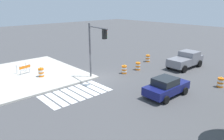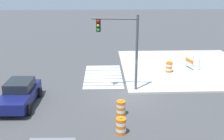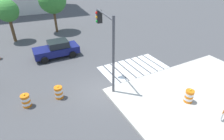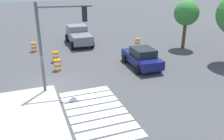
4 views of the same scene
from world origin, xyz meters
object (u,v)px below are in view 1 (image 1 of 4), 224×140
(traffic_barrel_median_near, at_px, (124,70))
(traffic_barrel_median_far, at_px, (220,82))
(sports_car, at_px, (166,87))
(traffic_barrel_near_corner, at_px, (138,66))
(traffic_barrel_on_sidewalk, at_px, (41,72))
(traffic_light_pole, at_px, (96,42))
(pickup_truck, at_px, (186,60))
(traffic_barrel_crosswalk_end, at_px, (148,58))
(construction_barricade, at_px, (24,68))

(traffic_barrel_median_near, height_order, traffic_barrel_median_far, same)
(sports_car, distance_m, traffic_barrel_near_corner, 7.44)
(traffic_barrel_median_far, bearing_deg, traffic_barrel_on_sidewalk, -50.42)
(traffic_barrel_near_corner, relative_size, traffic_light_pole, 0.19)
(pickup_truck, height_order, traffic_light_pole, traffic_light_pole)
(pickup_truck, distance_m, traffic_barrel_median_far, 6.53)
(traffic_barrel_crosswalk_end, distance_m, traffic_barrel_median_far, 10.48)
(traffic_barrel_on_sidewalk, relative_size, traffic_light_pole, 0.19)
(traffic_barrel_median_near, distance_m, traffic_barrel_median_far, 9.64)
(traffic_barrel_near_corner, bearing_deg, traffic_barrel_median_near, -3.99)
(sports_car, height_order, traffic_barrel_near_corner, sports_car)
(traffic_barrel_near_corner, height_order, traffic_barrel_median_far, same)
(traffic_barrel_median_near, bearing_deg, traffic_light_pole, -3.44)
(traffic_barrel_crosswalk_end, xyz_separation_m, construction_barricade, (14.28, -5.61, 0.27))
(traffic_barrel_median_near, relative_size, traffic_light_pole, 0.19)
(traffic_barrel_near_corner, relative_size, construction_barricade, 0.75)
(traffic_barrel_near_corner, relative_size, traffic_barrel_on_sidewalk, 1.00)
(traffic_barrel_near_corner, xyz_separation_m, traffic_barrel_median_far, (-1.66, 8.72, 0.00))
(traffic_barrel_crosswalk_end, bearing_deg, pickup_truck, 106.32)
(traffic_barrel_crosswalk_end, height_order, traffic_light_pole, traffic_light_pole)
(sports_car, height_order, construction_barricade, sports_car)
(traffic_barrel_crosswalk_end, height_order, traffic_barrel_on_sidewalk, traffic_barrel_on_sidewalk)
(pickup_truck, height_order, construction_barricade, pickup_truck)
(traffic_light_pole, bearing_deg, construction_barricade, -55.54)
(traffic_barrel_median_far, height_order, construction_barricade, construction_barricade)
(traffic_barrel_near_corner, distance_m, construction_barricade, 12.74)
(traffic_barrel_on_sidewalk, xyz_separation_m, construction_barricade, (0.91, -2.23, 0.12))
(traffic_barrel_median_far, bearing_deg, traffic_barrel_median_near, -66.82)
(traffic_barrel_near_corner, xyz_separation_m, traffic_barrel_on_sidewalk, (9.62, -4.93, 0.15))
(sports_car, height_order, traffic_barrel_median_far, sports_car)
(traffic_barrel_median_far, bearing_deg, pickup_truck, -122.44)
(traffic_barrel_crosswalk_end, distance_m, traffic_light_pole, 10.30)
(sports_car, distance_m, pickup_truck, 9.45)
(construction_barricade, bearing_deg, traffic_barrel_crosswalk_end, 158.56)
(construction_barricade, bearing_deg, traffic_barrel_on_sidewalk, 112.19)
(traffic_barrel_median_near, xyz_separation_m, traffic_barrel_on_sidewalk, (7.49, -4.79, 0.15))
(pickup_truck, bearing_deg, traffic_barrel_near_corner, -32.05)
(pickup_truck, relative_size, traffic_barrel_near_corner, 5.10)
(traffic_barrel_crosswalk_end, relative_size, traffic_barrel_median_far, 1.00)
(sports_car, xyz_separation_m, traffic_barrel_median_far, (-5.40, 2.30, -0.36))
(traffic_barrel_median_near, bearing_deg, traffic_barrel_on_sidewalk, -32.57)
(traffic_barrel_median_near, relative_size, construction_barricade, 0.75)
(traffic_barrel_on_sidewalk, distance_m, construction_barricade, 2.41)
(traffic_barrel_median_near, distance_m, traffic_barrel_on_sidewalk, 8.89)
(sports_car, bearing_deg, traffic_barrel_on_sidewalk, -62.60)
(pickup_truck, bearing_deg, sports_car, 19.75)
(sports_car, height_order, pickup_truck, pickup_truck)
(traffic_barrel_median_near, xyz_separation_m, traffic_light_pole, (3.74, -0.23, 3.46))
(traffic_barrel_near_corner, bearing_deg, traffic_barrel_crosswalk_end, -157.51)
(traffic_barrel_crosswalk_end, bearing_deg, traffic_barrel_median_far, 78.49)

